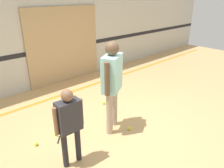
% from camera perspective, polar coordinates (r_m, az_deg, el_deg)
% --- Properties ---
extents(ground_plane, '(16.00, 16.00, 0.00)m').
position_cam_1_polar(ground_plane, '(4.61, 1.46, -10.49)').
color(ground_plane, tan).
extents(wall_back, '(16.00, 0.07, 3.20)m').
position_cam_1_polar(wall_back, '(6.36, -17.63, 13.35)').
color(wall_back, beige).
rests_on(wall_back, ground_plane).
extents(wall_panel, '(2.34, 0.05, 2.18)m').
position_cam_1_polar(wall_panel, '(6.67, -12.30, 9.86)').
color(wall_panel, tan).
rests_on(wall_panel, ground_plane).
extents(floor_stripe, '(14.40, 0.10, 0.01)m').
position_cam_1_polar(floor_stripe, '(6.03, -12.02, -2.47)').
color(floor_stripe, orange).
rests_on(floor_stripe, ground_plane).
extents(person_instructor, '(0.59, 0.48, 1.76)m').
position_cam_1_polar(person_instructor, '(3.98, -0.00, 1.60)').
color(person_instructor, tan).
rests_on(person_instructor, ground_plane).
extents(person_student_left, '(0.49, 0.21, 1.29)m').
position_cam_1_polar(person_student_left, '(3.32, -11.13, -9.21)').
color(person_student_left, '#232328').
rests_on(person_student_left, ground_plane).
extents(racket_spare_on_floor, '(0.44, 0.49, 0.03)m').
position_cam_1_polar(racket_spare_on_floor, '(4.47, -13.26, -12.18)').
color(racket_spare_on_floor, '#C6D838').
rests_on(racket_spare_on_floor, ground_plane).
extents(tennis_ball_near_instructor, '(0.07, 0.07, 0.07)m').
position_cam_1_polar(tennis_ball_near_instructor, '(4.44, 4.51, -11.49)').
color(tennis_ball_near_instructor, '#CCE038').
rests_on(tennis_ball_near_instructor, ground_plane).
extents(tennis_ball_by_spare_racket, '(0.07, 0.07, 0.07)m').
position_cam_1_polar(tennis_ball_by_spare_racket, '(4.51, -14.27, -11.60)').
color(tennis_ball_by_spare_racket, '#CCE038').
rests_on(tennis_ball_by_spare_racket, ground_plane).
extents(tennis_ball_stray_left, '(0.07, 0.07, 0.07)m').
position_cam_1_polar(tennis_ball_stray_left, '(5.36, -2.13, -4.97)').
color(tennis_ball_stray_left, '#CCE038').
rests_on(tennis_ball_stray_left, ground_plane).
extents(tennis_ball_stray_right, '(0.07, 0.07, 0.07)m').
position_cam_1_polar(tennis_ball_stray_right, '(4.26, -19.19, -14.57)').
color(tennis_ball_stray_right, '#CCE038').
rests_on(tennis_ball_stray_right, ground_plane).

